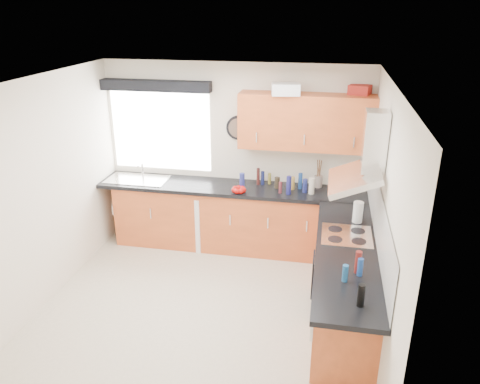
% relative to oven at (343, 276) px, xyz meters
% --- Properties ---
extents(ground_plane, '(3.60, 3.60, 0.00)m').
position_rel_oven_xyz_m(ground_plane, '(-1.50, -0.30, -0.42)').
color(ground_plane, beige).
extents(ceiling, '(3.60, 3.60, 0.02)m').
position_rel_oven_xyz_m(ceiling, '(-1.50, -0.30, 2.08)').
color(ceiling, white).
rests_on(ceiling, wall_back).
extents(wall_back, '(3.60, 0.02, 2.50)m').
position_rel_oven_xyz_m(wall_back, '(-1.50, 1.50, 0.82)').
color(wall_back, silver).
rests_on(wall_back, ground_plane).
extents(wall_front, '(3.60, 0.02, 2.50)m').
position_rel_oven_xyz_m(wall_front, '(-1.50, -2.10, 0.82)').
color(wall_front, silver).
rests_on(wall_front, ground_plane).
extents(wall_left, '(0.02, 3.60, 2.50)m').
position_rel_oven_xyz_m(wall_left, '(-3.30, -0.30, 0.82)').
color(wall_left, silver).
rests_on(wall_left, ground_plane).
extents(wall_right, '(0.02, 3.60, 2.50)m').
position_rel_oven_xyz_m(wall_right, '(0.30, -0.30, 0.82)').
color(wall_right, silver).
rests_on(wall_right, ground_plane).
extents(window, '(1.40, 0.02, 1.10)m').
position_rel_oven_xyz_m(window, '(-2.55, 1.49, 1.12)').
color(window, white).
rests_on(window, wall_back).
extents(window_blind, '(1.50, 0.18, 0.14)m').
position_rel_oven_xyz_m(window_blind, '(-2.55, 1.40, 1.76)').
color(window_blind, black).
rests_on(window_blind, wall_back).
extents(splashback, '(0.01, 3.00, 0.54)m').
position_rel_oven_xyz_m(splashback, '(0.29, 0.00, 0.75)').
color(splashback, white).
rests_on(splashback, wall_right).
extents(base_cab_back, '(3.00, 0.58, 0.86)m').
position_rel_oven_xyz_m(base_cab_back, '(-1.60, 1.21, 0.01)').
color(base_cab_back, '#AE4C23').
rests_on(base_cab_back, ground_plane).
extents(base_cab_corner, '(0.60, 0.60, 0.86)m').
position_rel_oven_xyz_m(base_cab_corner, '(0.00, 1.20, 0.01)').
color(base_cab_corner, '#AE4C23').
rests_on(base_cab_corner, ground_plane).
extents(base_cab_right, '(0.58, 2.10, 0.86)m').
position_rel_oven_xyz_m(base_cab_right, '(0.01, -0.15, 0.01)').
color(base_cab_right, '#AE4C23').
rests_on(base_cab_right, ground_plane).
extents(worktop_back, '(3.60, 0.62, 0.05)m').
position_rel_oven_xyz_m(worktop_back, '(-1.50, 1.20, 0.46)').
color(worktop_back, black).
rests_on(worktop_back, base_cab_back).
extents(worktop_right, '(0.62, 2.42, 0.05)m').
position_rel_oven_xyz_m(worktop_right, '(0.00, -0.30, 0.46)').
color(worktop_right, black).
rests_on(worktop_right, base_cab_right).
extents(sink, '(0.84, 0.46, 0.10)m').
position_rel_oven_xyz_m(sink, '(-2.83, 1.20, 0.52)').
color(sink, silver).
rests_on(sink, worktop_back).
extents(oven, '(0.56, 0.58, 0.85)m').
position_rel_oven_xyz_m(oven, '(0.00, 0.00, 0.00)').
color(oven, black).
rests_on(oven, ground_plane).
extents(hob_plate, '(0.52, 0.52, 0.01)m').
position_rel_oven_xyz_m(hob_plate, '(0.00, 0.00, 0.49)').
color(hob_plate, silver).
rests_on(hob_plate, worktop_right).
extents(extractor_hood, '(0.52, 0.78, 0.66)m').
position_rel_oven_xyz_m(extractor_hood, '(0.10, -0.00, 1.34)').
color(extractor_hood, silver).
rests_on(extractor_hood, wall_right).
extents(upper_cabinets, '(1.70, 0.35, 0.70)m').
position_rel_oven_xyz_m(upper_cabinets, '(-0.55, 1.32, 1.38)').
color(upper_cabinets, '#AE4C23').
rests_on(upper_cabinets, wall_back).
extents(washing_machine, '(0.65, 0.63, 0.78)m').
position_rel_oven_xyz_m(washing_machine, '(-2.07, 1.22, -0.03)').
color(washing_machine, white).
rests_on(washing_machine, ground_plane).
extents(wall_clock, '(0.33, 0.04, 0.33)m').
position_rel_oven_xyz_m(wall_clock, '(-1.45, 1.46, 1.22)').
color(wall_clock, black).
rests_on(wall_clock, wall_back).
extents(casserole, '(0.37, 0.30, 0.14)m').
position_rel_oven_xyz_m(casserole, '(-0.81, 1.22, 1.80)').
color(casserole, white).
rests_on(casserole, upper_cabinets).
extents(storage_box, '(0.30, 0.28, 0.11)m').
position_rel_oven_xyz_m(storage_box, '(0.08, 1.42, 1.78)').
color(storage_box, '#A9241B').
rests_on(storage_box, upper_cabinets).
extents(utensil_pot, '(0.13, 0.13, 0.15)m').
position_rel_oven_xyz_m(utensil_pot, '(-0.35, 1.40, 0.56)').
color(utensil_pot, gray).
rests_on(utensil_pot, worktop_back).
extents(kitchen_roll, '(0.14, 0.14, 0.24)m').
position_rel_oven_xyz_m(kitchen_roll, '(0.12, 0.38, 0.60)').
color(kitchen_roll, white).
rests_on(kitchen_roll, worktop_right).
extents(tomato_cluster, '(0.17, 0.17, 0.07)m').
position_rel_oven_xyz_m(tomato_cluster, '(-1.35, 1.00, 0.52)').
color(tomato_cluster, '#A50A07').
rests_on(tomato_cluster, worktop_back).
extents(jar_0, '(0.07, 0.07, 0.22)m').
position_rel_oven_xyz_m(jar_0, '(-1.33, 1.12, 0.59)').
color(jar_0, navy).
rests_on(jar_0, worktop_back).
extents(jar_1, '(0.04, 0.04, 0.15)m').
position_rel_oven_xyz_m(jar_1, '(-0.82, 1.08, 0.56)').
color(jar_1, '#581F25').
rests_on(jar_1, worktop_back).
extents(jar_2, '(0.05, 0.05, 0.21)m').
position_rel_oven_xyz_m(jar_2, '(-0.58, 1.29, 0.59)').
color(jar_2, navy).
rests_on(jar_2, worktop_back).
extents(jar_3, '(0.04, 0.04, 0.23)m').
position_rel_oven_xyz_m(jar_3, '(-1.15, 1.32, 0.60)').
color(jar_3, '#3B1715').
rests_on(jar_3, worktop_back).
extents(jar_4, '(0.06, 0.06, 0.17)m').
position_rel_oven_xyz_m(jar_4, '(-0.68, 1.24, 0.57)').
color(jar_4, '#A8833A').
rests_on(jar_4, worktop_back).
extents(jar_5, '(0.06, 0.06, 0.24)m').
position_rel_oven_xyz_m(jar_5, '(-0.71, 1.06, 0.61)').
color(jar_5, '#181851').
rests_on(jar_5, worktop_back).
extents(jar_6, '(0.06, 0.06, 0.18)m').
position_rel_oven_xyz_m(jar_6, '(-0.51, 1.17, 0.57)').
color(jar_6, navy).
rests_on(jar_6, worktop_back).
extents(jar_7, '(0.07, 0.07, 0.15)m').
position_rel_oven_xyz_m(jar_7, '(-0.88, 1.25, 0.56)').
color(jar_7, black).
rests_on(jar_7, worktop_back).
extents(jar_8, '(0.05, 0.05, 0.19)m').
position_rel_oven_xyz_m(jar_8, '(-1.09, 1.34, 0.58)').
color(jar_8, '#151B49').
rests_on(jar_8, worktop_back).
extents(jar_9, '(0.07, 0.07, 0.21)m').
position_rel_oven_xyz_m(jar_9, '(-0.43, 1.13, 0.59)').
color(jar_9, '#BAAF9F').
rests_on(jar_9, worktop_back).
extents(jar_10, '(0.04, 0.04, 0.15)m').
position_rel_oven_xyz_m(jar_10, '(-1.00, 1.38, 0.56)').
color(jar_10, olive).
rests_on(jar_10, worktop_back).
extents(bottle_0, '(0.06, 0.06, 0.20)m').
position_rel_oven_xyz_m(bottle_0, '(0.08, -1.23, 0.58)').
color(bottle_0, black).
rests_on(bottle_0, worktop_right).
extents(bottle_1, '(0.05, 0.05, 0.16)m').
position_rel_oven_xyz_m(bottle_1, '(-0.04, -0.88, 0.56)').
color(bottle_1, navy).
rests_on(bottle_1, worktop_right).
extents(bottle_2, '(0.06, 0.06, 0.21)m').
position_rel_oven_xyz_m(bottle_2, '(0.08, -0.71, 0.59)').
color(bottle_2, maroon).
rests_on(bottle_2, worktop_right).
extents(bottle_3, '(0.05, 0.05, 0.17)m').
position_rel_oven_xyz_m(bottle_3, '(0.10, -0.76, 0.57)').
color(bottle_3, navy).
rests_on(bottle_3, worktop_right).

